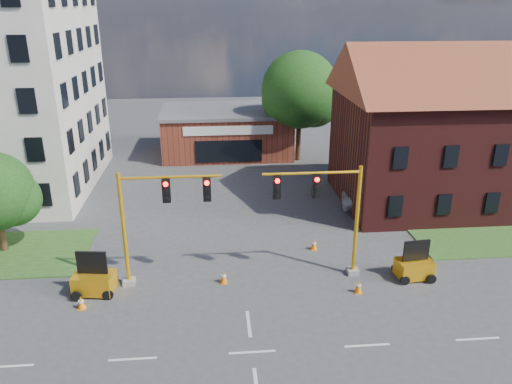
% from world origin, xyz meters
% --- Properties ---
extents(ground, '(120.00, 120.00, 0.00)m').
position_xyz_m(ground, '(0.00, 0.00, 0.00)').
color(ground, '#424244').
rests_on(ground, ground).
extents(brick_shop, '(12.40, 8.40, 4.30)m').
position_xyz_m(brick_shop, '(0.00, 29.98, 2.16)').
color(brick_shop, maroon).
rests_on(brick_shop, ground).
extents(townhouse_row, '(21.00, 11.00, 11.50)m').
position_xyz_m(townhouse_row, '(18.00, 16.00, 5.93)').
color(townhouse_row, '#4B1816').
rests_on(townhouse_row, ground).
extents(tree_large, '(7.26, 6.92, 9.98)m').
position_xyz_m(tree_large, '(6.85, 27.08, 6.24)').
color(tree_large, '#3C2516').
rests_on(tree_large, ground).
extents(signal_mast_west, '(5.30, 0.60, 6.20)m').
position_xyz_m(signal_mast_west, '(-4.36, 6.00, 3.92)').
color(signal_mast_west, gray).
rests_on(signal_mast_west, ground).
extents(signal_mast_east, '(5.30, 0.60, 6.20)m').
position_xyz_m(signal_mast_east, '(4.36, 6.00, 3.92)').
color(signal_mast_east, gray).
rests_on(signal_mast_east, ground).
extents(trailer_west, '(2.13, 1.57, 2.25)m').
position_xyz_m(trailer_west, '(-7.60, 5.31, 0.70)').
color(trailer_west, '#F4A714').
rests_on(trailer_west, ground).
extents(trailer_east, '(1.97, 1.42, 2.11)m').
position_xyz_m(trailer_east, '(9.14, 5.33, 0.66)').
color(trailer_east, '#F4A714').
rests_on(trailer_east, ground).
extents(cone_a, '(0.40, 0.40, 0.70)m').
position_xyz_m(cone_a, '(-7.97, 3.93, 0.34)').
color(cone_a, orange).
rests_on(cone_a, ground).
extents(cone_b, '(0.40, 0.40, 0.70)m').
position_xyz_m(cone_b, '(-1.04, 5.69, 0.34)').
color(cone_b, orange).
rests_on(cone_b, ground).
extents(cone_c, '(0.40, 0.40, 0.70)m').
position_xyz_m(cone_c, '(5.78, 4.15, 0.34)').
color(cone_c, orange).
rests_on(cone_c, ground).
extents(cone_d, '(0.40, 0.40, 0.70)m').
position_xyz_m(cone_d, '(4.45, 9.00, 0.34)').
color(cone_d, orange).
rests_on(cone_d, ground).
extents(pickup_white, '(5.86, 3.69, 1.51)m').
position_xyz_m(pickup_white, '(10.26, 14.37, 0.75)').
color(pickup_white, silver).
rests_on(pickup_white, ground).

